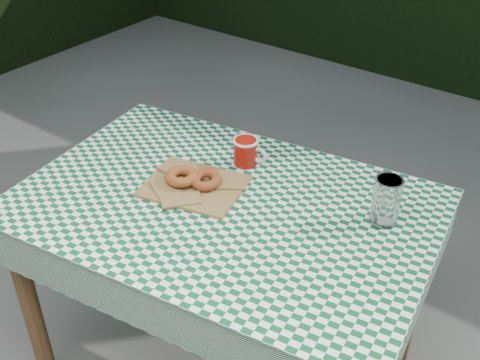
% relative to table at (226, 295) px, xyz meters
% --- Properties ---
extents(table, '(1.30, 0.96, 0.75)m').
position_rel_table_xyz_m(table, '(0.00, 0.00, 0.00)').
color(table, brown).
rests_on(table, ground).
extents(tablecloth, '(1.33, 0.98, 0.01)m').
position_rel_table_xyz_m(tablecloth, '(-0.00, 0.00, 0.38)').
color(tablecloth, '#0B4924').
rests_on(tablecloth, table).
extents(paper_bag, '(0.34, 0.30, 0.02)m').
position_rel_table_xyz_m(paper_bag, '(-0.12, 0.01, 0.39)').
color(paper_bag, '#9D8144').
rests_on(paper_bag, tablecloth).
extents(bagel_front, '(0.10, 0.10, 0.03)m').
position_rel_table_xyz_m(bagel_front, '(-0.16, -0.00, 0.41)').
color(bagel_front, '#9E4E20').
rests_on(bagel_front, paper_bag).
extents(bagel_back, '(0.11, 0.11, 0.03)m').
position_rel_table_xyz_m(bagel_back, '(-0.09, 0.03, 0.41)').
color(bagel_back, brown).
rests_on(bagel_back, paper_bag).
extents(coffee_mug, '(0.18, 0.18, 0.09)m').
position_rel_table_xyz_m(coffee_mug, '(-0.08, 0.22, 0.43)').
color(coffee_mug, maroon).
rests_on(coffee_mug, tablecloth).
extents(drinking_glass, '(0.08, 0.08, 0.14)m').
position_rel_table_xyz_m(drinking_glass, '(0.42, 0.20, 0.45)').
color(drinking_glass, silver).
rests_on(drinking_glass, tablecloth).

